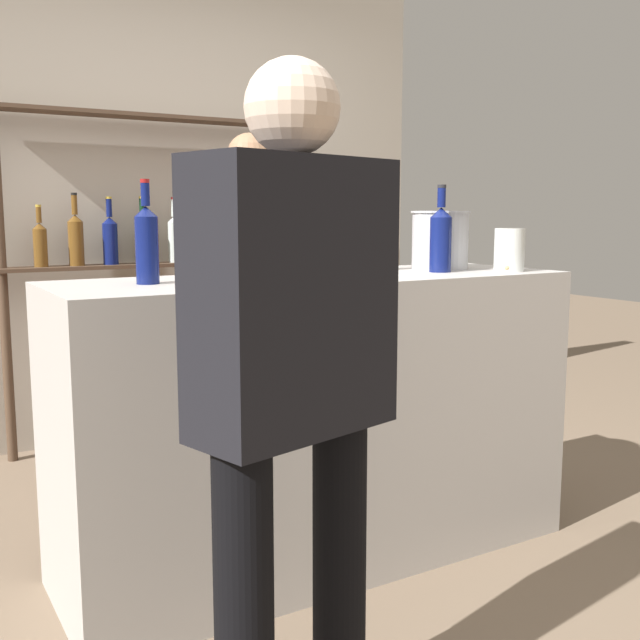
# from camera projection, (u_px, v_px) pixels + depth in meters

# --- Properties ---
(ground_plane) EXTENTS (16.00, 16.00, 0.00)m
(ground_plane) POSITION_uv_depth(u_px,v_px,m) (320.00, 555.00, 2.77)
(ground_plane) COLOR #7A6651
(bar_counter) EXTENTS (1.85, 0.61, 1.03)m
(bar_counter) POSITION_uv_depth(u_px,v_px,m) (320.00, 419.00, 2.70)
(bar_counter) COLOR #B7B2AD
(bar_counter) RESTS_ON ground_plane
(back_wall) EXTENTS (3.45, 0.12, 2.80)m
(back_wall) POSITION_uv_depth(u_px,v_px,m) (147.00, 187.00, 4.19)
(back_wall) COLOR #B2A899
(back_wall) RESTS_ON ground_plane
(back_shelf) EXTENTS (1.66, 0.18, 1.77)m
(back_shelf) POSITION_uv_depth(u_px,v_px,m) (157.00, 233.00, 4.07)
(back_shelf) COLOR #4C3828
(back_shelf) RESTS_ON ground_plane
(counter_bottle_0) EXTENTS (0.08, 0.08, 0.38)m
(counter_bottle_0) POSITION_uv_depth(u_px,v_px,m) (250.00, 235.00, 2.51)
(counter_bottle_0) COLOR black
(counter_bottle_0) RESTS_ON bar_counter
(counter_bottle_1) EXTENTS (0.08, 0.08, 0.32)m
(counter_bottle_1) POSITION_uv_depth(u_px,v_px,m) (441.00, 238.00, 2.80)
(counter_bottle_1) COLOR #0F1956
(counter_bottle_1) RESTS_ON bar_counter
(counter_bottle_2) EXTENTS (0.07, 0.07, 0.32)m
(counter_bottle_2) POSITION_uv_depth(u_px,v_px,m) (147.00, 243.00, 2.32)
(counter_bottle_2) COLOR #0F1956
(counter_bottle_2) RESTS_ON bar_counter
(counter_bottle_3) EXTENTS (0.08, 0.08, 0.32)m
(counter_bottle_3) POSITION_uv_depth(u_px,v_px,m) (361.00, 239.00, 2.83)
(counter_bottle_3) COLOR black
(counter_bottle_3) RESTS_ON bar_counter
(wine_glass) EXTENTS (0.09, 0.09, 0.14)m
(wine_glass) POSITION_uv_depth(u_px,v_px,m) (330.00, 246.00, 2.69)
(wine_glass) COLOR silver
(wine_glass) RESTS_ON bar_counter
(ice_bucket) EXTENTS (0.24, 0.24, 0.23)m
(ice_bucket) POSITION_uv_depth(u_px,v_px,m) (440.00, 240.00, 2.97)
(ice_bucket) COLOR #B2B2B7
(ice_bucket) RESTS_ON bar_counter
(cork_jar) EXTENTS (0.11, 0.11, 0.16)m
(cork_jar) POSITION_uv_depth(u_px,v_px,m) (509.00, 250.00, 2.84)
(cork_jar) COLOR silver
(cork_jar) RESTS_ON bar_counter
(customer_left) EXTENTS (0.51, 0.32, 1.58)m
(customer_left) POSITION_uv_depth(u_px,v_px,m) (294.00, 367.00, 1.67)
(customer_left) COLOR black
(customer_left) RESTS_ON ground_plane
(server_behind_counter) EXTENTS (0.51, 0.30, 1.63)m
(server_behind_counter) POSITION_uv_depth(u_px,v_px,m) (251.00, 279.00, 3.58)
(server_behind_counter) COLOR black
(server_behind_counter) RESTS_ON ground_plane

